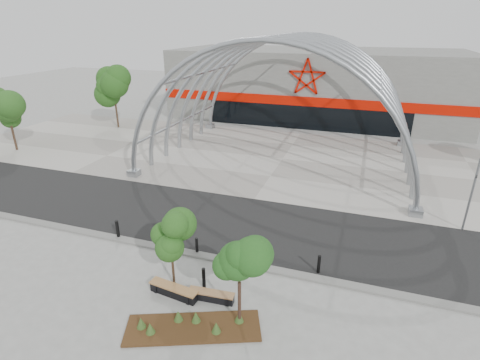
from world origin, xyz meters
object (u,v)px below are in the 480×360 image
(street_tree_0, at_px, (170,236))
(bench_1, at_px, (211,296))
(signal_pole, at_px, (472,194))
(bench_0, at_px, (174,291))
(bollard_2, at_px, (197,246))
(street_tree_1, at_px, (239,264))

(street_tree_0, relative_size, bench_1, 1.72)
(signal_pole, bearing_deg, bench_1, -138.22)
(bench_0, xyz_separation_m, bollard_2, (-0.40, 3.24, 0.23))
(signal_pole, bearing_deg, street_tree_1, -131.44)
(street_tree_1, relative_size, bollard_2, 4.24)
(signal_pole, height_order, street_tree_1, signal_pole)
(bench_1, bearing_deg, signal_pole, 41.78)
(street_tree_0, distance_m, bollard_2, 3.26)
(bench_0, height_order, bench_1, bench_0)
(bollard_2, bearing_deg, bench_0, -82.94)
(signal_pole, distance_m, street_tree_0, 16.45)
(street_tree_0, xyz_separation_m, bollard_2, (-0.04, 2.54, -2.05))
(signal_pole, relative_size, street_tree_0, 1.24)
(signal_pole, xyz_separation_m, bollard_2, (-13.35, -7.12, -1.79))
(signal_pole, relative_size, bench_1, 2.12)
(bench_1, bearing_deg, street_tree_0, 167.51)
(signal_pole, distance_m, bench_1, 15.31)
(street_tree_0, height_order, bollard_2, street_tree_0)
(bench_1, bearing_deg, bollard_2, 124.39)
(signal_pole, xyz_separation_m, street_tree_1, (-9.73, -11.02, 0.56))
(bench_0, bearing_deg, bollard_2, 97.06)
(signal_pole, bearing_deg, bench_0, -141.35)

